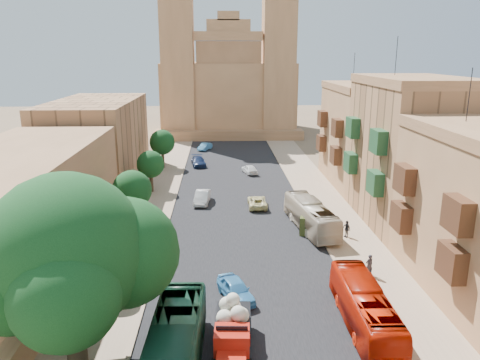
{
  "coord_description": "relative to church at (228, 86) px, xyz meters",
  "views": [
    {
      "loc": [
        -2.0,
        -17.49,
        15.81
      ],
      "look_at": [
        0.0,
        26.0,
        4.0
      ],
      "focal_mm": 35.0,
      "sensor_mm": 36.0,
      "label": 1
    }
  ],
  "objects": [
    {
      "name": "road_surface",
      "position": [
        0.0,
        -48.61,
        -9.51
      ],
      "size": [
        14.0,
        140.0,
        0.01
      ],
      "primitive_type": "cube",
      "color": "black",
      "rests_on": "ground"
    },
    {
      "name": "sidewalk_east",
      "position": [
        9.5,
        -48.61,
        -9.51
      ],
      "size": [
        5.0,
        140.0,
        0.01
      ],
      "primitive_type": "cube",
      "color": "#977C63",
      "rests_on": "ground"
    },
    {
      "name": "sidewalk_west",
      "position": [
        -9.5,
        -48.61,
        -9.51
      ],
      "size": [
        5.0,
        140.0,
        0.01
      ],
      "primitive_type": "cube",
      "color": "#977C63",
      "rests_on": "ground"
    },
    {
      "name": "kerb_east",
      "position": [
        7.0,
        -48.61,
        -9.46
      ],
      "size": [
        0.25,
        140.0,
        0.12
      ],
      "primitive_type": "cube",
      "color": "#977C63",
      "rests_on": "ground"
    },
    {
      "name": "kerb_west",
      "position": [
        -7.0,
        -48.61,
        -9.46
      ],
      "size": [
        0.25,
        140.0,
        0.12
      ],
      "primitive_type": "cube",
      "color": "#977C63",
      "rests_on": "ground"
    },
    {
      "name": "townhouse_c",
      "position": [
        15.95,
        -53.61,
        -2.61
      ],
      "size": [
        9.0,
        14.0,
        17.4
      ],
      "color": "#AC784E",
      "rests_on": "ground"
    },
    {
      "name": "townhouse_d",
      "position": [
        15.95,
        -39.61,
        -3.36
      ],
      "size": [
        9.0,
        14.0,
        15.9
      ],
      "color": "#A17149",
      "rests_on": "ground"
    },
    {
      "name": "west_wall",
      "position": [
        -12.5,
        -58.61,
        -8.62
      ],
      "size": [
        1.0,
        40.0,
        1.8
      ],
      "primitive_type": "cube",
      "color": "#A17149",
      "rests_on": "ground"
    },
    {
      "name": "west_building_low",
      "position": [
        -18.0,
        -60.61,
        -5.32
      ],
      "size": [
        10.0,
        28.0,
        8.4
      ],
      "primitive_type": "cube",
      "color": "#8F623E",
      "rests_on": "ground"
    },
    {
      "name": "west_building_mid",
      "position": [
        -18.0,
        -34.61,
        -4.52
      ],
      "size": [
        10.0,
        22.0,
        10.0
      ],
      "primitive_type": "cube",
      "color": "#AC784E",
      "rests_on": "ground"
    },
    {
      "name": "church",
      "position": [
        0.0,
        0.0,
        0.0
      ],
      "size": [
        28.0,
        22.5,
        36.3
      ],
      "color": "#A17149",
      "rests_on": "ground"
    },
    {
      "name": "ficus_tree",
      "position": [
        -9.41,
        -74.61,
        -3.37
      ],
      "size": [
        10.39,
        9.56,
        10.39
      ],
      "color": "#35281A",
      "rests_on": "ground"
    },
    {
      "name": "street_tree_a",
      "position": [
        -10.0,
        -66.61,
        -6.7
      ],
      "size": [
        2.74,
        2.74,
        4.21
      ],
      "color": "#35281A",
      "rests_on": "ground"
    },
    {
      "name": "street_tree_b",
      "position": [
        -10.0,
        -54.61,
        -5.79
      ],
      "size": [
        3.61,
        3.61,
        5.55
      ],
      "color": "#35281A",
      "rests_on": "ground"
    },
    {
      "name": "street_tree_c",
      "position": [
        -10.0,
        -42.61,
        -6.21
      ],
      "size": [
        3.21,
        3.21,
        4.93
      ],
      "color": "#35281A",
      "rests_on": "ground"
    },
    {
      "name": "street_tree_d",
      "position": [
        -10.0,
        -30.61,
        -5.85
      ],
      "size": [
        3.56,
        3.56,
        5.48
      ],
      "color": "#35281A",
      "rests_on": "ground"
    },
    {
      "name": "red_truck",
      "position": [
        -1.38,
        -73.66,
        -8.19
      ],
      "size": [
        2.33,
        5.28,
        3.02
      ],
      "color": "red",
      "rests_on": "ground"
    },
    {
      "name": "olive_pickup",
      "position": [
        6.5,
        -55.63,
        -8.7
      ],
      "size": [
        2.8,
        4.39,
        1.68
      ],
      "color": "#3D471A",
      "rests_on": "ground"
    },
    {
      "name": "bus_green_north",
      "position": [
        -4.36,
        -75.98,
        -8.02
      ],
      "size": [
        2.93,
        10.85,
        3.0
      ],
      "primitive_type": "imported",
      "rotation": [
        0.0,
        0.0,
        -0.04
      ],
      "color": "#194932",
      "rests_on": "ground"
    },
    {
      "name": "bus_red_east",
      "position": [
        6.5,
        -71.81,
        -8.23
      ],
      "size": [
        2.3,
        9.25,
        2.57
      ],
      "primitive_type": "imported",
      "rotation": [
        0.0,
        0.0,
        3.13
      ],
      "color": "#BF1A03",
      "rests_on": "ground"
    },
    {
      "name": "bus_cream_east",
      "position": [
        6.4,
        -55.73,
        -8.18
      ],
      "size": [
        3.73,
        9.84,
        2.68
      ],
      "primitive_type": "imported",
      "rotation": [
        0.0,
        0.0,
        3.3
      ],
      "color": "#C3B197",
      "rests_on": "ground"
    },
    {
      "name": "car_blue_a",
      "position": [
        -1.0,
        -68.09,
        -8.84
      ],
      "size": [
        2.83,
        4.26,
        1.35
      ],
      "primitive_type": "imported",
      "rotation": [
        0.0,
        0.0,
        0.34
      ],
      "color": "#3C8BC2",
      "rests_on": "ground"
    },
    {
      "name": "car_white_a",
      "position": [
        -3.88,
        -47.4,
        -8.83
      ],
      "size": [
        1.84,
        4.26,
        1.36
      ],
      "primitive_type": "imported",
      "rotation": [
        0.0,
        0.0,
        -0.1
      ],
      "color": "silver",
      "rests_on": "ground"
    },
    {
      "name": "car_cream",
      "position": [
        2.0,
        -48.91,
        -8.94
      ],
      "size": [
        1.93,
        4.15,
        1.15
      ],
      "primitive_type": "imported",
      "rotation": [
        0.0,
        0.0,
        3.14
      ],
      "color": "beige",
      "rests_on": "ground"
    },
    {
      "name": "car_dkblue",
      "position": [
        -5.0,
        -29.69,
        -8.85
      ],
      "size": [
        2.47,
        4.77,
        1.32
      ],
      "primitive_type": "imported",
      "rotation": [
        0.0,
        0.0,
        0.14
      ],
      "color": "#132245",
      "rests_on": "ground"
    },
    {
      "name": "car_white_b",
      "position": [
        2.11,
        -34.55,
        -8.91
      ],
      "size": [
        2.33,
        3.83,
        1.22
      ],
      "primitive_type": "imported",
      "rotation": [
        0.0,
        0.0,
        3.41
      ],
      "color": "white",
      "rests_on": "ground"
    },
    {
      "name": "car_blue_b",
      "position": [
        -4.35,
        -18.26,
        -8.92
      ],
      "size": [
        2.53,
        3.81,
        1.19
      ],
      "primitive_type": "imported",
      "rotation": [
        0.0,
        0.0,
        -0.39
      ],
      "color": "#448BBD",
      "rests_on": "ground"
    },
    {
      "name": "pedestrian_a",
      "position": [
        8.89,
        -65.23,
        -8.68
      ],
      "size": [
        0.71,
        0.59,
        1.68
      ],
      "primitive_type": "imported",
      "rotation": [
        0.0,
        0.0,
        3.5
      ],
      "color": "#262329",
      "rests_on": "ground"
    },
    {
      "name": "pedestrian_c",
      "position": [
        9.25,
        -57.7,
        -8.75
      ],
      "size": [
        0.71,
        0.97,
        1.54
      ],
      "primitive_type": "imported",
      "rotation": [
        0.0,
        0.0,
        5.14
      ],
      "color": "#2C2D32",
      "rests_on": "ground"
    }
  ]
}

